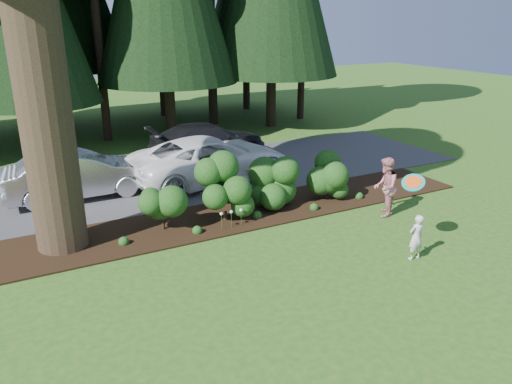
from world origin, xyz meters
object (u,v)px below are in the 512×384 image
at_px(car_dark_suv, 208,141).
at_px(adult, 385,187).
at_px(car_white_suv, 211,159).
at_px(car_silver_wagon, 79,174).
at_px(frisbee, 413,182).
at_px(child, 416,237).

bearing_deg(car_dark_suv, adult, -163.42).
relative_size(car_white_suv, car_dark_suv, 1.18).
relative_size(car_silver_wagon, frisbee, 8.15).
height_order(car_dark_suv, frisbee, frisbee).
bearing_deg(car_white_suv, car_silver_wagon, 79.02).
distance_m(car_silver_wagon, car_white_suv, 4.45).
distance_m(car_white_suv, child, 8.14).
relative_size(adult, frisbee, 3.12).
height_order(car_white_suv, adult, adult).
xyz_separation_m(car_dark_suv, adult, (2.11, -8.31, 0.15)).
height_order(car_dark_suv, adult, adult).
bearing_deg(child, car_white_suv, -74.25).
xyz_separation_m(car_dark_suv, child, (0.86, -10.85, -0.16)).
xyz_separation_m(car_white_suv, adult, (3.25, -5.35, 0.06)).
distance_m(child, frisbee, 1.33).
distance_m(car_dark_suv, adult, 8.58).
height_order(car_silver_wagon, car_white_suv, car_white_suv).
distance_m(car_silver_wagon, car_dark_suv, 6.10).
bearing_deg(child, car_silver_wagon, -50.84).
xyz_separation_m(car_silver_wagon, adult, (7.67, -5.80, 0.09)).
distance_m(car_white_suv, adult, 6.26).
bearing_deg(frisbee, car_white_suv, 105.63).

